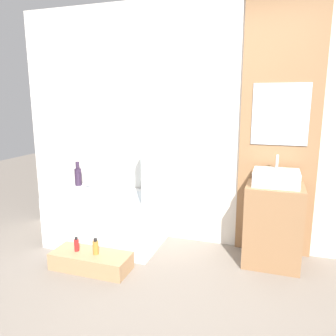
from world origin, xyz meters
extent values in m
plane|color=slate|center=(0.00, 0.00, 0.00)|extent=(12.00, 12.00, 0.00)
cube|color=silver|center=(0.00, 1.58, 1.30)|extent=(4.20, 0.06, 2.60)
cube|color=#8E6642|center=(0.86, 1.53, 1.30)|extent=(0.75, 0.03, 2.60)
cube|color=#ADBCCC|center=(0.86, 1.51, 1.43)|extent=(0.53, 0.01, 0.59)
cube|color=white|center=(-0.90, 1.19, 0.28)|extent=(1.20, 0.69, 0.56)
cube|color=silver|center=(-0.90, 1.19, 0.55)|extent=(0.93, 0.48, 0.01)
cube|color=silver|center=(-0.33, 1.17, 1.02)|extent=(0.01, 0.61, 0.92)
cube|color=#A87F56|center=(-0.75, 0.61, 0.08)|extent=(0.75, 0.31, 0.16)
cube|color=#8E6642|center=(0.86, 1.28, 0.39)|extent=(0.53, 0.46, 0.79)
cube|color=white|center=(0.86, 1.28, 0.86)|extent=(0.41, 0.33, 0.14)
cylinder|color=silver|center=(0.86, 1.37, 1.00)|extent=(0.02, 0.02, 0.13)
cylinder|color=#2D1E33|center=(-1.40, 1.44, 0.66)|extent=(0.08, 0.08, 0.20)
cylinder|color=#2D1E33|center=(-1.40, 1.44, 0.80)|extent=(0.04, 0.04, 0.09)
sphere|color=silver|center=(-1.26, 1.43, 0.61)|extent=(0.11, 0.11, 0.11)
cylinder|color=red|center=(-0.90, 0.61, 0.22)|extent=(0.05, 0.05, 0.11)
cylinder|color=black|center=(-0.90, 0.61, 0.29)|extent=(0.03, 0.03, 0.02)
cylinder|color=#B2752D|center=(-0.70, 0.61, 0.22)|extent=(0.05, 0.05, 0.13)
cylinder|color=black|center=(-0.70, 0.61, 0.30)|extent=(0.03, 0.03, 0.03)
camera|label=1|loc=(0.83, -1.86, 1.58)|focal=35.00mm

